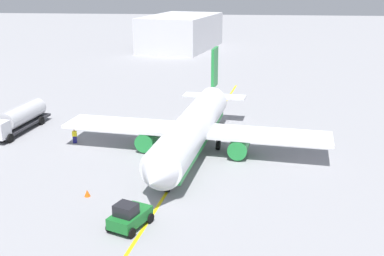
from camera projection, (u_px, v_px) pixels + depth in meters
name	position (u px, v px, depth m)	size (l,w,h in m)	color
ground_plane	(192.00, 154.00, 52.65)	(400.00, 400.00, 0.00)	#939399
airplane	(193.00, 129.00, 52.23)	(31.59, 30.39, 9.88)	white
fuel_tanker	(19.00, 118.00, 59.66)	(11.49, 3.85, 3.15)	#2D2D33
pushback_tug	(129.00, 216.00, 36.84)	(4.09, 3.41, 2.20)	#196B28
refueling_worker	(75.00, 136.00, 55.77)	(0.46, 0.58, 1.71)	navy
safety_cone_nose	(87.00, 193.00, 42.34)	(0.56, 0.56, 0.62)	#F2590F
distant_hangar	(181.00, 32.00, 127.61)	(30.50, 21.40, 8.92)	silver
taxi_line_marking	(192.00, 154.00, 52.64)	(70.72, 0.30, 0.01)	yellow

